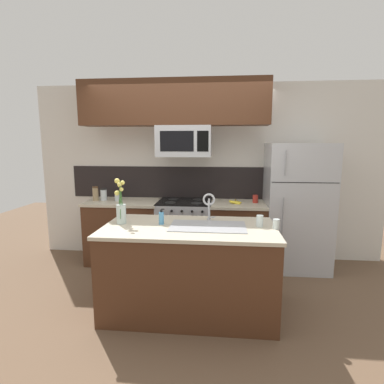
{
  "coord_description": "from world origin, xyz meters",
  "views": [
    {
      "loc": [
        0.51,
        -3.27,
        1.74
      ],
      "look_at": [
        0.17,
        0.27,
        1.16
      ],
      "focal_mm": 28.0,
      "sensor_mm": 36.0,
      "label": 1
    }
  ],
  "objects_px": {
    "coffee_tin": "(255,199)",
    "sink_faucet": "(209,203)",
    "refrigerator": "(296,207)",
    "banana_bunch": "(235,202)",
    "storage_jar_tall": "(96,194)",
    "storage_jar_short": "(118,196)",
    "stove_range": "(185,232)",
    "dish_soap_bottle": "(161,218)",
    "flower_vase": "(121,210)",
    "spare_glass": "(276,224)",
    "storage_jar_medium": "(104,194)",
    "microwave": "(184,141)",
    "drinking_glass": "(260,221)"
  },
  "relations": [
    {
      "from": "coffee_tin",
      "to": "sink_faucet",
      "type": "relative_size",
      "value": 0.36
    },
    {
      "from": "refrigerator",
      "to": "coffee_tin",
      "type": "height_order",
      "value": "refrigerator"
    },
    {
      "from": "refrigerator",
      "to": "banana_bunch",
      "type": "distance_m",
      "value": 0.85
    },
    {
      "from": "refrigerator",
      "to": "storage_jar_tall",
      "type": "distance_m",
      "value": 2.88
    },
    {
      "from": "storage_jar_short",
      "to": "stove_range",
      "type": "bearing_deg",
      "value": -0.12
    },
    {
      "from": "dish_soap_bottle",
      "to": "flower_vase",
      "type": "distance_m",
      "value": 0.43
    },
    {
      "from": "storage_jar_tall",
      "to": "sink_faucet",
      "type": "relative_size",
      "value": 0.68
    },
    {
      "from": "banana_bunch",
      "to": "spare_glass",
      "type": "height_order",
      "value": "spare_glass"
    },
    {
      "from": "storage_jar_short",
      "to": "coffee_tin",
      "type": "distance_m",
      "value": 1.98
    },
    {
      "from": "storage_jar_tall",
      "to": "storage_jar_medium",
      "type": "relative_size",
      "value": 1.19
    },
    {
      "from": "dish_soap_bottle",
      "to": "flower_vase",
      "type": "relative_size",
      "value": 0.35
    },
    {
      "from": "storage_jar_short",
      "to": "spare_glass",
      "type": "height_order",
      "value": "storage_jar_short"
    },
    {
      "from": "dish_soap_bottle",
      "to": "flower_vase",
      "type": "height_order",
      "value": "flower_vase"
    },
    {
      "from": "storage_jar_tall",
      "to": "storage_jar_medium",
      "type": "bearing_deg",
      "value": 14.38
    },
    {
      "from": "microwave",
      "to": "flower_vase",
      "type": "xyz_separation_m",
      "value": [
        -0.52,
        -1.19,
        -0.71
      ]
    },
    {
      "from": "sink_faucet",
      "to": "storage_jar_tall",
      "type": "bearing_deg",
      "value": 148.94
    },
    {
      "from": "microwave",
      "to": "storage_jar_medium",
      "type": "xyz_separation_m",
      "value": [
        -1.2,
        0.04,
        -0.77
      ]
    },
    {
      "from": "microwave",
      "to": "drinking_glass",
      "type": "distance_m",
      "value": 1.69
    },
    {
      "from": "sink_faucet",
      "to": "drinking_glass",
      "type": "bearing_deg",
      "value": -17.83
    },
    {
      "from": "coffee_tin",
      "to": "microwave",
      "type": "bearing_deg",
      "value": -175.94
    },
    {
      "from": "banana_bunch",
      "to": "flower_vase",
      "type": "distance_m",
      "value": 1.69
    },
    {
      "from": "refrigerator",
      "to": "dish_soap_bottle",
      "type": "height_order",
      "value": "refrigerator"
    },
    {
      "from": "dish_soap_bottle",
      "to": "drinking_glass",
      "type": "bearing_deg",
      "value": 0.3
    },
    {
      "from": "sink_faucet",
      "to": "coffee_tin",
      "type": "bearing_deg",
      "value": 60.49
    },
    {
      "from": "storage_jar_short",
      "to": "banana_bunch",
      "type": "distance_m",
      "value": 1.7
    },
    {
      "from": "banana_bunch",
      "to": "spare_glass",
      "type": "bearing_deg",
      "value": -74.24
    },
    {
      "from": "storage_jar_short",
      "to": "flower_vase",
      "type": "xyz_separation_m",
      "value": [
        0.46,
        -1.21,
        0.08
      ]
    },
    {
      "from": "microwave",
      "to": "storage_jar_short",
      "type": "xyz_separation_m",
      "value": [
        -0.98,
        0.02,
        -0.79
      ]
    },
    {
      "from": "stove_range",
      "to": "sink_faucet",
      "type": "relative_size",
      "value": 3.04
    },
    {
      "from": "storage_jar_short",
      "to": "sink_faucet",
      "type": "bearing_deg",
      "value": -37.14
    },
    {
      "from": "microwave",
      "to": "storage_jar_tall",
      "type": "xyz_separation_m",
      "value": [
        -1.31,
        0.01,
        -0.75
      ]
    },
    {
      "from": "refrigerator",
      "to": "flower_vase",
      "type": "height_order",
      "value": "refrigerator"
    },
    {
      "from": "stove_range",
      "to": "storage_jar_tall",
      "type": "bearing_deg",
      "value": -179.66
    },
    {
      "from": "microwave",
      "to": "storage_jar_medium",
      "type": "height_order",
      "value": "microwave"
    },
    {
      "from": "stove_range",
      "to": "dish_soap_bottle",
      "type": "distance_m",
      "value": 1.31
    },
    {
      "from": "coffee_tin",
      "to": "spare_glass",
      "type": "xyz_separation_m",
      "value": [
        0.06,
        -1.31,
        -0.01
      ]
    },
    {
      "from": "refrigerator",
      "to": "storage_jar_short",
      "type": "relative_size",
      "value": 12.17
    },
    {
      "from": "microwave",
      "to": "sink_faucet",
      "type": "height_order",
      "value": "microwave"
    },
    {
      "from": "storage_jar_medium",
      "to": "banana_bunch",
      "type": "bearing_deg",
      "value": -2.4
    },
    {
      "from": "refrigerator",
      "to": "coffee_tin",
      "type": "bearing_deg",
      "value": 176.94
    },
    {
      "from": "spare_glass",
      "to": "coffee_tin",
      "type": "bearing_deg",
      "value": 92.46
    },
    {
      "from": "banana_bunch",
      "to": "drinking_glass",
      "type": "height_order",
      "value": "drinking_glass"
    },
    {
      "from": "sink_faucet",
      "to": "microwave",
      "type": "bearing_deg",
      "value": 110.96
    },
    {
      "from": "refrigerator",
      "to": "drinking_glass",
      "type": "distance_m",
      "value": 1.39
    },
    {
      "from": "banana_bunch",
      "to": "storage_jar_medium",
      "type": "bearing_deg",
      "value": 177.6
    },
    {
      "from": "stove_range",
      "to": "storage_jar_medium",
      "type": "xyz_separation_m",
      "value": [
        -1.2,
        0.02,
        0.54
      ]
    },
    {
      "from": "dish_soap_bottle",
      "to": "microwave",
      "type": "bearing_deg",
      "value": 85.35
    },
    {
      "from": "storage_jar_short",
      "to": "spare_glass",
      "type": "bearing_deg",
      "value": -31.88
    },
    {
      "from": "sink_faucet",
      "to": "dish_soap_bottle",
      "type": "height_order",
      "value": "sink_faucet"
    },
    {
      "from": "storage_jar_medium",
      "to": "banana_bunch",
      "type": "height_order",
      "value": "storage_jar_medium"
    }
  ]
}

